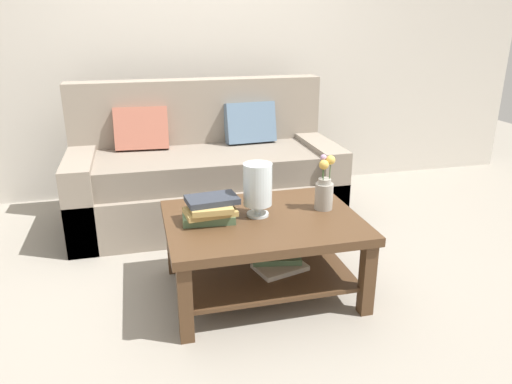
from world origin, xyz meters
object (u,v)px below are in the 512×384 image
Objects in this scene: book_stack_main at (210,209)px; glass_hurricane_vase at (258,186)px; coffee_table at (263,239)px; flower_pitcher at (324,189)px; couch at (205,174)px.

book_stack_main is 0.29m from glass_hurricane_vase.
coffee_table is 0.45m from flower_pitcher.
glass_hurricane_vase is at bearing 118.51° from coffee_table.
glass_hurricane_vase is 0.94× the size of flower_pitcher.
glass_hurricane_vase is at bearing -179.38° from flower_pitcher.
couch is 6.31× the size of book_stack_main.
couch is 1.19m from glass_hurricane_vase.
coffee_table is 0.31m from glass_hurricane_vase.
couch reaches higher than flower_pitcher.
glass_hurricane_vase reaches higher than coffee_table.
flower_pitcher reaches higher than glass_hurricane_vase.
book_stack_main is (-0.14, -1.17, 0.17)m from couch.
glass_hurricane_vase reaches higher than book_stack_main.
couch is at bearing 96.66° from glass_hurricane_vase.
book_stack_main is (-0.29, 0.02, 0.20)m from coffee_table.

